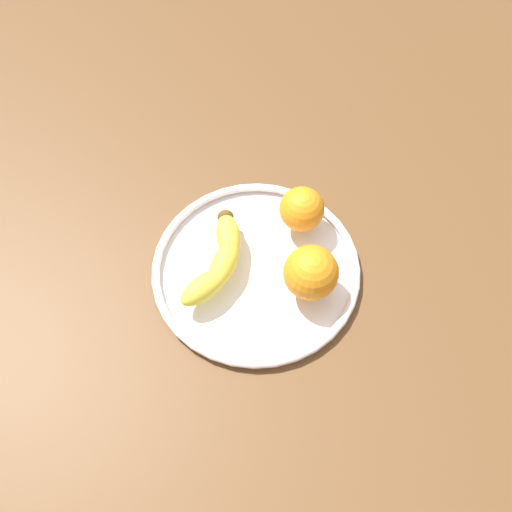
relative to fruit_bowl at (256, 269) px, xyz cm
name	(u,v)px	position (x,y,z in cm)	size (l,w,h in cm)	color
ground_plane	(256,278)	(0.00, 0.00, -2.92)	(143.58, 143.58, 4.00)	brown
fruit_bowl	(256,269)	(0.00, 0.00, 0.00)	(30.46, 30.46, 1.80)	white
banana	(219,260)	(-1.12, 5.13, 2.63)	(17.52, 8.01, 3.50)	yellow
orange_center	(302,209)	(9.01, -4.89, 4.23)	(6.68, 6.68, 6.68)	orange
orange_front_right	(311,273)	(-1.42, -8.01, 4.74)	(7.71, 7.71, 7.71)	orange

